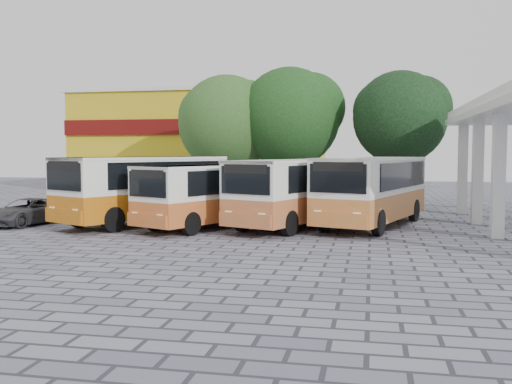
% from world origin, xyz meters
% --- Properties ---
extents(ground, '(90.00, 90.00, 0.00)m').
position_xyz_m(ground, '(0.00, 0.00, 0.00)').
color(ground, slate).
rests_on(ground, ground).
extents(shophouse_block, '(20.40, 10.40, 8.30)m').
position_xyz_m(shophouse_block, '(-11.00, 25.99, 4.16)').
color(shophouse_block, gold).
rests_on(shophouse_block, ground).
extents(bus_far_left, '(6.03, 9.06, 3.04)m').
position_xyz_m(bus_far_left, '(-6.90, 3.27, 1.76)').
color(bus_far_left, '#B9600A').
rests_on(bus_far_left, ground).
extents(bus_centre_left, '(5.27, 8.05, 2.70)m').
position_xyz_m(bus_centre_left, '(-3.60, 2.74, 1.56)').
color(bus_centre_left, '#C15D25').
rests_on(bus_centre_left, ground).
extents(bus_centre_right, '(5.26, 8.69, 2.93)m').
position_xyz_m(bus_centre_right, '(0.01, 3.55, 1.69)').
color(bus_centre_right, '#B76232').
rests_on(bus_centre_right, ground).
extents(bus_far_right, '(5.02, 8.91, 3.02)m').
position_xyz_m(bus_far_right, '(3.23, 4.36, 1.75)').
color(bus_far_right, '#C26F2D').
rests_on(bus_far_right, ground).
extents(tree_left, '(6.59, 6.28, 8.24)m').
position_xyz_m(tree_left, '(-6.02, 15.09, 5.31)').
color(tree_left, black).
rests_on(tree_left, ground).
extents(tree_middle, '(6.72, 6.40, 8.63)m').
position_xyz_m(tree_middle, '(-1.93, 15.17, 5.64)').
color(tree_middle, '#4C3B23').
rests_on(tree_middle, ground).
extents(tree_right, '(5.85, 5.57, 8.10)m').
position_xyz_m(tree_right, '(4.85, 14.27, 5.50)').
color(tree_right, black).
rests_on(tree_right, ground).
extents(parked_car, '(2.79, 4.53, 1.17)m').
position_xyz_m(parked_car, '(-11.98, 1.87, 0.59)').
color(parked_car, '#302F33').
rests_on(parked_car, ground).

